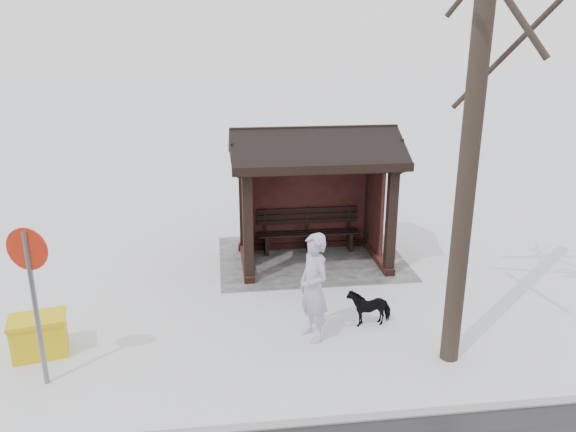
{
  "coord_description": "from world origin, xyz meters",
  "views": [
    {
      "loc": [
        2.06,
        11.66,
        4.97
      ],
      "look_at": [
        0.67,
        0.8,
        1.38
      ],
      "focal_mm": 35.0,
      "sensor_mm": 36.0,
      "label": 1
    }
  ],
  "objects_px": {
    "pedestrian": "(314,288)",
    "dog": "(369,306)",
    "grit_bin": "(39,336)",
    "bus_shelter": "(313,167)",
    "road_sign": "(31,274)"
  },
  "relations": [
    {
      "from": "bus_shelter",
      "to": "pedestrian",
      "type": "xyz_separation_m",
      "value": [
        0.56,
        3.47,
        -1.22
      ]
    },
    {
      "from": "bus_shelter",
      "to": "dog",
      "type": "relative_size",
      "value": 4.72
    },
    {
      "from": "dog",
      "to": "grit_bin",
      "type": "bearing_deg",
      "value": -92.83
    },
    {
      "from": "dog",
      "to": "road_sign",
      "type": "height_order",
      "value": "road_sign"
    },
    {
      "from": "dog",
      "to": "grit_bin",
      "type": "xyz_separation_m",
      "value": [
        5.54,
        0.34,
        0.02
      ]
    },
    {
      "from": "bus_shelter",
      "to": "dog",
      "type": "distance_m",
      "value": 3.62
    },
    {
      "from": "road_sign",
      "to": "dog",
      "type": "bearing_deg",
      "value": -150.03
    },
    {
      "from": "bus_shelter",
      "to": "road_sign",
      "type": "height_order",
      "value": "bus_shelter"
    },
    {
      "from": "bus_shelter",
      "to": "dog",
      "type": "xyz_separation_m",
      "value": [
        -0.52,
        3.07,
        -1.84
      ]
    },
    {
      "from": "pedestrian",
      "to": "dog",
      "type": "distance_m",
      "value": 1.31
    },
    {
      "from": "dog",
      "to": "grit_bin",
      "type": "height_order",
      "value": "grit_bin"
    },
    {
      "from": "pedestrian",
      "to": "dog",
      "type": "relative_size",
      "value": 2.47
    },
    {
      "from": "pedestrian",
      "to": "dog",
      "type": "xyz_separation_m",
      "value": [
        -1.08,
        -0.4,
        -0.62
      ]
    },
    {
      "from": "grit_bin",
      "to": "bus_shelter",
      "type": "bearing_deg",
      "value": -157.75
    },
    {
      "from": "bus_shelter",
      "to": "road_sign",
      "type": "xyz_separation_m",
      "value": [
        4.71,
        4.23,
        -0.41
      ]
    }
  ]
}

